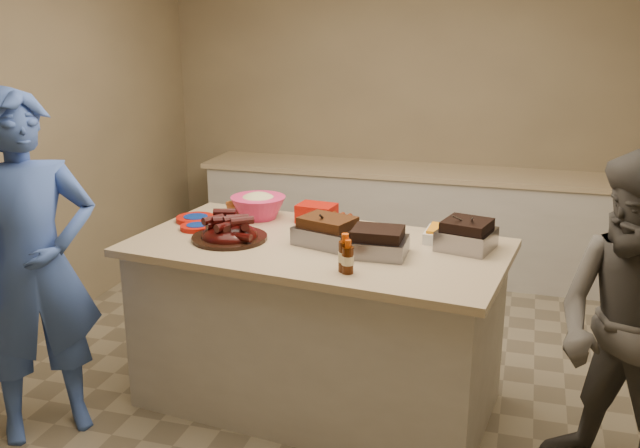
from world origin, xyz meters
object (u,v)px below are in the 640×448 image
(guest_blue, at_px, (52,427))
(mustard_bottle, at_px, (314,238))
(roasting_pan, at_px, (466,249))
(bbq_bottle_a, at_px, (345,271))
(coleslaw_bowl, at_px, (259,218))
(island, at_px, (318,400))
(rib_platter, at_px, (230,240))
(plastic_cup, at_px, (234,216))
(bbq_bottle_b, at_px, (348,273))

(guest_blue, bearing_deg, mustard_bottle, -13.81)
(guest_blue, bearing_deg, roasting_pan, -24.05)
(roasting_pan, distance_m, bbq_bottle_a, 0.74)
(coleslaw_bowl, bearing_deg, roasting_pan, -10.69)
(island, xyz_separation_m, mustard_bottle, (-0.05, 0.10, 0.96))
(bbq_bottle_a, bearing_deg, roasting_pan, 44.24)
(rib_platter, bearing_deg, island, 7.09)
(bbq_bottle_a, xyz_separation_m, plastic_cup, (-0.91, 0.76, -0.00))
(roasting_pan, xyz_separation_m, coleslaw_bowl, (-1.28, 0.24, 0.00))
(coleslaw_bowl, relative_size, bbq_bottle_a, 1.75)
(bbq_bottle_a, xyz_separation_m, mustard_bottle, (-0.30, 0.47, -0.00))
(coleslaw_bowl, distance_m, mustard_bottle, 0.53)
(mustard_bottle, relative_size, guest_blue, 0.07)
(coleslaw_bowl, xyz_separation_m, guest_blue, (-0.81, -1.07, -0.96))
(island, relative_size, mustard_bottle, 16.73)
(island, bearing_deg, guest_blue, -145.83)
(rib_platter, xyz_separation_m, bbq_bottle_b, (0.76, -0.33, 0.00))
(mustard_bottle, bearing_deg, island, -63.05)
(bbq_bottle_b, distance_m, mustard_bottle, 0.59)
(roasting_pan, height_order, coleslaw_bowl, coleslaw_bowl)
(coleslaw_bowl, distance_m, bbq_bottle_b, 1.09)
(plastic_cup, bearing_deg, rib_platter, -69.48)
(bbq_bottle_b, bearing_deg, plastic_cup, 140.00)
(coleslaw_bowl, distance_m, bbq_bottle_a, 1.06)
(bbq_bottle_a, bearing_deg, mustard_bottle, 122.70)
(rib_platter, height_order, bbq_bottle_b, same)
(bbq_bottle_a, distance_m, guest_blue, 1.85)
(roasting_pan, relative_size, plastic_cup, 2.86)
(island, height_order, bbq_bottle_a, bbq_bottle_a)
(roasting_pan, distance_m, plastic_cup, 1.46)
(island, distance_m, mustard_bottle, 0.96)
(roasting_pan, bearing_deg, rib_platter, -156.61)
(bbq_bottle_a, bearing_deg, island, 124.18)
(guest_blue, bearing_deg, bbq_bottle_b, -35.32)
(rib_platter, relative_size, plastic_cup, 4.44)
(rib_platter, relative_size, roasting_pan, 1.55)
(island, xyz_separation_m, guest_blue, (-1.31, -0.68, 0.00))
(coleslaw_bowl, height_order, guest_blue, coleslaw_bowl)
(bbq_bottle_a, bearing_deg, rib_platter, 157.48)
(island, bearing_deg, coleslaw_bowl, 148.45)
(rib_platter, xyz_separation_m, roasting_pan, (1.27, 0.21, 0.00))
(bbq_bottle_b, distance_m, guest_blue, 1.87)
(plastic_cup, bearing_deg, guest_blue, -121.31)
(mustard_bottle, distance_m, plastic_cup, 0.67)
(plastic_cup, bearing_deg, mustard_bottle, -25.27)
(coleslaw_bowl, relative_size, plastic_cup, 3.55)
(coleslaw_bowl, xyz_separation_m, bbq_bottle_b, (0.76, -0.78, 0.00))
(bbq_bottle_a, height_order, guest_blue, bbq_bottle_a)
(roasting_pan, distance_m, mustard_bottle, 0.83)
(rib_platter, relative_size, guest_blue, 0.23)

